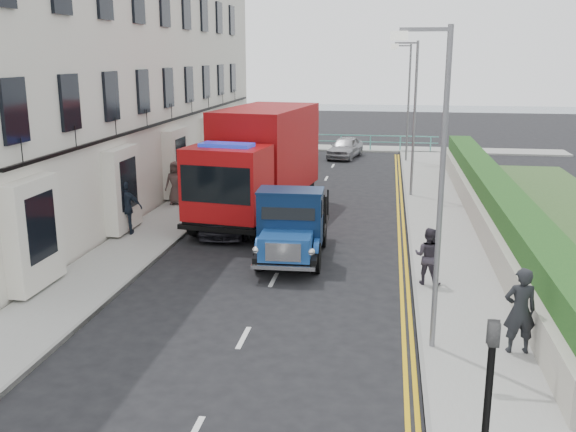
# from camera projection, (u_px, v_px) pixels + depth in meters

# --- Properties ---
(ground) EXTENTS (120.00, 120.00, 0.00)m
(ground) POSITION_uv_depth(u_px,v_px,m) (260.00, 306.00, 16.87)
(ground) COLOR black
(ground) RESTS_ON ground
(pavement_west) EXTENTS (2.40, 38.00, 0.12)m
(pavement_west) POSITION_uv_depth(u_px,v_px,m) (179.00, 214.00, 26.25)
(pavement_west) COLOR gray
(pavement_west) RESTS_ON ground
(pavement_east) EXTENTS (2.60, 38.00, 0.12)m
(pavement_east) POSITION_uv_depth(u_px,v_px,m) (441.00, 224.00, 24.68)
(pavement_east) COLOR gray
(pavement_east) RESTS_ON ground
(promenade) EXTENTS (30.00, 2.50, 0.12)m
(promenade) POSITION_uv_depth(u_px,v_px,m) (342.00, 148.00, 44.63)
(promenade) COLOR gray
(promenade) RESTS_ON ground
(sea_plane) EXTENTS (120.00, 120.00, 0.00)m
(sea_plane) POSITION_uv_depth(u_px,v_px,m) (361.00, 111.00, 74.34)
(sea_plane) COLOR slate
(sea_plane) RESTS_ON ground
(terrace_west) EXTENTS (6.31, 30.20, 14.25)m
(terrace_west) POSITION_uv_depth(u_px,v_px,m) (109.00, 37.00, 28.98)
(terrace_west) COLOR silver
(terrace_west) RESTS_ON ground
(garden_east) EXTENTS (1.45, 28.00, 1.75)m
(garden_east) POSITION_uv_depth(u_px,v_px,m) (494.00, 205.00, 24.19)
(garden_east) COLOR #B2AD9E
(garden_east) RESTS_ON ground
(seafront_railing) EXTENTS (13.00, 0.08, 1.11)m
(seafront_railing) POSITION_uv_depth(u_px,v_px,m) (341.00, 142.00, 43.74)
(seafront_railing) COLOR #59B2A5
(seafront_railing) RESTS_ON ground
(lamp_near) EXTENTS (1.23, 0.18, 7.00)m
(lamp_near) POSITION_uv_depth(u_px,v_px,m) (436.00, 174.00, 13.35)
(lamp_near) COLOR slate
(lamp_near) RESTS_ON ground
(lamp_mid) EXTENTS (1.23, 0.18, 7.00)m
(lamp_mid) POSITION_uv_depth(u_px,v_px,m) (412.00, 110.00, 28.67)
(lamp_mid) COLOR slate
(lamp_mid) RESTS_ON ground
(lamp_far) EXTENTS (1.23, 0.18, 7.00)m
(lamp_far) POSITION_uv_depth(u_px,v_px,m) (407.00, 96.00, 38.25)
(lamp_far) COLOR slate
(lamp_far) RESTS_ON ground
(traffic_signal) EXTENTS (0.16, 0.20, 3.10)m
(traffic_signal) POSITION_uv_depth(u_px,v_px,m) (488.00, 393.00, 8.49)
(traffic_signal) COLOR black
(traffic_signal) RESTS_ON ground
(bedford_lorry) EXTENTS (2.16, 5.09, 2.37)m
(bedford_lorry) POSITION_uv_depth(u_px,v_px,m) (291.00, 230.00, 20.04)
(bedford_lorry) COLOR black
(bedford_lorry) RESTS_ON ground
(red_lorry) EXTENTS (3.96, 8.60, 4.34)m
(red_lorry) POSITION_uv_depth(u_px,v_px,m) (259.00, 161.00, 25.49)
(red_lorry) COLOR black
(red_lorry) RESTS_ON ground
(parked_car_front) EXTENTS (2.11, 4.42, 1.46)m
(parked_car_front) POSITION_uv_depth(u_px,v_px,m) (228.00, 212.00, 23.78)
(parked_car_front) COLOR black
(parked_car_front) RESTS_ON ground
(parked_car_mid) EXTENTS (2.15, 4.76, 1.51)m
(parked_car_mid) POSITION_uv_depth(u_px,v_px,m) (237.00, 203.00, 25.10)
(parked_car_mid) COLOR #59A9C0
(parked_car_mid) RESTS_ON ground
(parked_car_rear) EXTENTS (2.34, 4.98, 1.41)m
(parked_car_rear) POSITION_uv_depth(u_px,v_px,m) (252.00, 170.00, 32.57)
(parked_car_rear) COLOR #ABABB0
(parked_car_rear) RESTS_ON ground
(seafront_car_left) EXTENTS (2.90, 5.78, 1.57)m
(seafront_car_left) POSITION_uv_depth(u_px,v_px,m) (282.00, 145.00, 40.97)
(seafront_car_left) COLOR black
(seafront_car_left) RESTS_ON ground
(seafront_car_right) EXTENTS (2.38, 4.18, 1.34)m
(seafront_car_right) POSITION_uv_depth(u_px,v_px,m) (345.00, 147.00, 40.72)
(seafront_car_right) COLOR #9B9A9E
(seafront_car_right) RESTS_ON ground
(pedestrian_east_near) EXTENTS (0.76, 0.55, 1.93)m
(pedestrian_east_near) POSITION_uv_depth(u_px,v_px,m) (520.00, 310.00, 13.75)
(pedestrian_east_near) COLOR black
(pedestrian_east_near) RESTS_ON pavement_east
(pedestrian_east_far) EXTENTS (0.96, 0.86, 1.64)m
(pedestrian_east_far) POSITION_uv_depth(u_px,v_px,m) (428.00, 256.00, 17.93)
(pedestrian_east_far) COLOR #302B35
(pedestrian_east_far) RESTS_ON pavement_east
(pedestrian_west_near) EXTENTS (1.20, 0.68, 1.93)m
(pedestrian_west_near) POSITION_uv_depth(u_px,v_px,m) (126.00, 208.00, 22.91)
(pedestrian_west_near) COLOR #1B2431
(pedestrian_west_near) RESTS_ON pavement_west
(pedestrian_west_far) EXTENTS (0.92, 0.61, 1.86)m
(pedestrian_west_far) POSITION_uv_depth(u_px,v_px,m) (176.00, 183.00, 27.57)
(pedestrian_west_far) COLOR #453532
(pedestrian_west_far) RESTS_ON pavement_west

